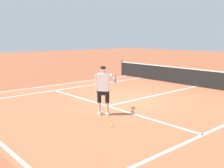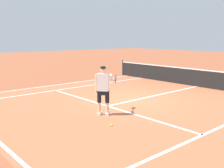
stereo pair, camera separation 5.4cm
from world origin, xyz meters
The scene contains 10 objects.
ground_plane centered at (0.00, 0.00, 0.00)m, with size 80.00×80.00×0.00m, color #9E5133.
court_inner_surface centered at (0.00, -0.53, 0.00)m, with size 10.98×11.23×0.00m, color #B2603D.
line_service centered at (0.00, -1.51, 0.00)m, with size 8.23×0.10×0.01m, color white.
line_centre_service centered at (0.00, 1.69, 0.00)m, with size 0.10×6.40×0.01m, color white.
line_singles_left centered at (-4.12, -0.53, 0.00)m, with size 0.10×10.83×0.01m, color white.
line_singles_right centered at (4.12, -0.53, 0.00)m, with size 0.10×10.83×0.01m, color white.
line_doubles_left centered at (-5.49, -0.53, 0.00)m, with size 0.10×10.83×0.01m, color white.
tennis_net centered at (0.00, 4.89, 0.50)m, with size 11.96×0.08×1.07m.
tennis_player centered at (0.82, -2.36, 0.99)m, with size 0.69×1.18×1.71m.
tennis_ball_near_feet centered at (1.90, -2.95, 0.03)m, with size 0.07×0.07×0.07m, color #CCE02D.
Camera 2 is at (7.69, -7.94, 2.66)m, focal length 42.22 mm.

